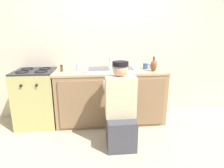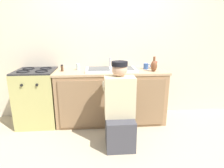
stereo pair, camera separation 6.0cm
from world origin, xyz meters
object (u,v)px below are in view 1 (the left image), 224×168
at_px(stove_range, 37,98).
at_px(plumber_person, 121,112).
at_px(coffee_mug, 145,66).
at_px(sink_double_basin, 111,69).
at_px(vase_decorative, 154,65).
at_px(water_glass, 78,67).
at_px(condiment_jar, 154,65).
at_px(spice_bottle_pepper, 62,68).

distance_m(stove_range, plumber_person, 1.44).
bearing_deg(coffee_mug, plumber_person, -123.82).
bearing_deg(sink_double_basin, vase_decorative, -12.02).
xyz_separation_m(sink_double_basin, water_glass, (-0.53, 0.08, 0.03)).
height_order(plumber_person, condiment_jar, plumber_person).
relative_size(plumber_person, condiment_jar, 8.63).
bearing_deg(plumber_person, water_glass, 125.59).
height_order(water_glass, condiment_jar, condiment_jar).
bearing_deg(vase_decorative, water_glass, 169.69).
xyz_separation_m(stove_range, coffee_mug, (1.77, 0.06, 0.46)).
xyz_separation_m(plumber_person, coffee_mug, (0.53, 0.79, 0.45)).
height_order(water_glass, coffee_mug, water_glass).
relative_size(water_glass, condiment_jar, 0.78).
distance_m(vase_decorative, condiment_jar, 0.20).
distance_m(water_glass, coffee_mug, 1.11).
xyz_separation_m(vase_decorative, coffee_mug, (-0.07, 0.20, -0.04)).
distance_m(sink_double_basin, plumber_person, 0.85).
bearing_deg(stove_range, sink_double_basin, 0.11).
distance_m(sink_double_basin, water_glass, 0.53).
relative_size(stove_range, water_glass, 8.99).
bearing_deg(spice_bottle_pepper, plumber_person, -41.27).
distance_m(sink_double_basin, condiment_jar, 0.73).
bearing_deg(coffee_mug, condiment_jar, -6.09).
bearing_deg(sink_double_basin, coffee_mug, 5.70).
relative_size(plumber_person, vase_decorative, 4.80).
distance_m(stove_range, spice_bottle_pepper, 0.63).
relative_size(plumber_person, coffee_mug, 8.76).
bearing_deg(condiment_jar, spice_bottle_pepper, -177.67).
xyz_separation_m(vase_decorative, condiment_jar, (0.07, 0.18, -0.03)).
bearing_deg(stove_range, coffee_mug, 1.97).
bearing_deg(stove_range, vase_decorative, -4.28).
relative_size(sink_double_basin, plumber_person, 0.72).
bearing_deg(condiment_jar, water_glass, 178.53).
height_order(plumber_person, vase_decorative, plumber_person).
bearing_deg(stove_range, condiment_jar, 1.36).
bearing_deg(water_glass, condiment_jar, -1.47).
height_order(sink_double_basin, coffee_mug, sink_double_basin).
height_order(stove_range, coffee_mug, coffee_mug).
distance_m(stove_range, condiment_jar, 1.97).
bearing_deg(condiment_jar, stove_range, -178.64).
bearing_deg(condiment_jar, vase_decorative, -111.95).
height_order(spice_bottle_pepper, condiment_jar, condiment_jar).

